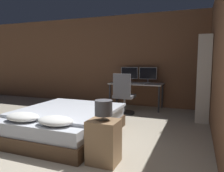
{
  "coord_description": "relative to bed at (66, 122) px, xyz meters",
  "views": [
    {
      "loc": [
        1.78,
        -1.97,
        1.36
      ],
      "look_at": [
        -0.12,
        2.84,
        0.75
      ],
      "focal_mm": 35.0,
      "sensor_mm": 36.0,
      "label": 1
    }
  ],
  "objects": [
    {
      "name": "wall_back",
      "position": [
        0.41,
        3.08,
        1.11
      ],
      "size": [
        12.0,
        0.06,
        2.7
      ],
      "color": "brown",
      "rests_on": "ground_plane"
    },
    {
      "name": "wall_side_right",
      "position": [
        2.5,
        0.2,
        1.11
      ],
      "size": [
        0.06,
        12.0,
        2.7
      ],
      "color": "brown",
      "rests_on": "ground_plane"
    },
    {
      "name": "bed",
      "position": [
        0.0,
        0.0,
        0.0
      ],
      "size": [
        1.66,
        1.97,
        0.56
      ],
      "color": "brown",
      "rests_on": "ground_plane"
    },
    {
      "name": "nightstand",
      "position": [
        1.07,
        -0.73,
        0.05
      ],
      "size": [
        0.4,
        0.34,
        0.58
      ],
      "color": "#997551",
      "rests_on": "ground_plane"
    },
    {
      "name": "bedside_lamp",
      "position": [
        1.07,
        -0.73,
        0.5
      ],
      "size": [
        0.23,
        0.23,
        0.27
      ],
      "color": "gray",
      "rests_on": "nightstand"
    },
    {
      "name": "desk",
      "position": [
        0.59,
        2.67,
        0.4
      ],
      "size": [
        1.48,
        0.68,
        0.72
      ],
      "color": "beige",
      "rests_on": "ground_plane"
    },
    {
      "name": "monitor_left",
      "position": [
        0.31,
        2.9,
        0.73
      ],
      "size": [
        0.5,
        0.16,
        0.44
      ],
      "color": "#B7B7BC",
      "rests_on": "desk"
    },
    {
      "name": "monitor_right",
      "position": [
        0.87,
        2.9,
        0.73
      ],
      "size": [
        0.5,
        0.16,
        0.44
      ],
      "color": "#B7B7BC",
      "rests_on": "desk"
    },
    {
      "name": "keyboard",
      "position": [
        0.59,
        2.43,
        0.49
      ],
      "size": [
        0.38,
        0.13,
        0.02
      ],
      "color": "#B7B7BC",
      "rests_on": "desk"
    },
    {
      "name": "computer_mouse",
      "position": [
        0.87,
        2.43,
        0.5
      ],
      "size": [
        0.07,
        0.05,
        0.04
      ],
      "color": "#B7B7BC",
      "rests_on": "desk"
    },
    {
      "name": "office_chair",
      "position": [
        0.47,
        1.91,
        0.18
      ],
      "size": [
        0.52,
        0.52,
        1.04
      ],
      "color": "black",
      "rests_on": "ground_plane"
    },
    {
      "name": "bookshelf",
      "position": [
        2.31,
        2.03,
        0.77
      ],
      "size": [
        0.28,
        0.86,
        1.9
      ],
      "color": "beige",
      "rests_on": "ground_plane"
    }
  ]
}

